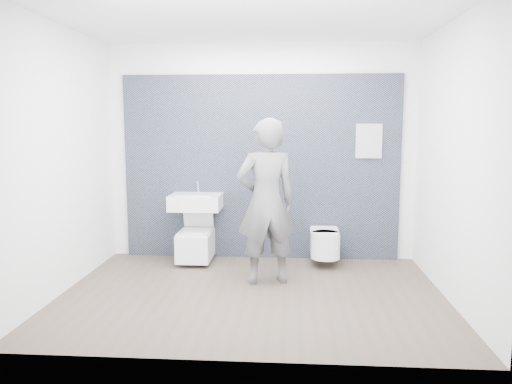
# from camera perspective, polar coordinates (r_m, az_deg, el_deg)

# --- Properties ---
(ground) EXTENTS (4.00, 4.00, 0.00)m
(ground) POSITION_cam_1_polar(r_m,az_deg,el_deg) (5.35, -0.47, -11.57)
(ground) COLOR #4F4035
(ground) RESTS_ON ground
(room_shell) EXTENTS (4.00, 4.00, 4.00)m
(room_shell) POSITION_cam_1_polar(r_m,az_deg,el_deg) (5.04, -0.49, 7.40)
(room_shell) COLOR white
(room_shell) RESTS_ON ground
(tile_wall) EXTENTS (3.60, 0.06, 2.40)m
(tile_wall) POSITION_cam_1_polar(r_m,az_deg,el_deg) (6.75, 0.53, -7.41)
(tile_wall) COLOR black
(tile_wall) RESTS_ON ground
(washbasin) EXTENTS (0.65, 0.48, 0.48)m
(washbasin) POSITION_cam_1_polar(r_m,az_deg,el_deg) (6.42, -6.90, -1.09)
(washbasin) COLOR white
(washbasin) RESTS_ON ground
(toilet_square) EXTENTS (0.41, 0.60, 0.79)m
(toilet_square) POSITION_cam_1_polar(r_m,az_deg,el_deg) (6.48, -6.91, -5.84)
(toilet_square) COLOR white
(toilet_square) RESTS_ON ground
(toilet_rounded) EXTENTS (0.36, 0.61, 0.33)m
(toilet_rounded) POSITION_cam_1_polar(r_m,az_deg,el_deg) (6.36, 7.88, -5.80)
(toilet_rounded) COLOR white
(toilet_rounded) RESTS_ON ground
(info_placard) EXTENTS (0.33, 0.03, 0.44)m
(info_placard) POSITION_cam_1_polar(r_m,az_deg,el_deg) (6.77, 12.37, -7.56)
(info_placard) COLOR white
(info_placard) RESTS_ON ground
(visitor) EXTENTS (0.77, 0.61, 1.84)m
(visitor) POSITION_cam_1_polar(r_m,az_deg,el_deg) (5.50, 1.18, -1.14)
(visitor) COLOR #5C5D61
(visitor) RESTS_ON ground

